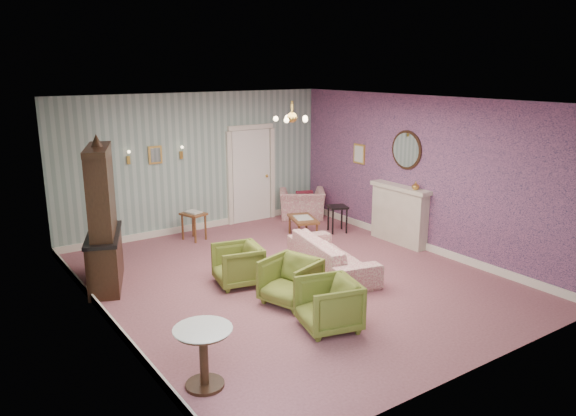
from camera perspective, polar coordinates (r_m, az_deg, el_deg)
floor at (r=9.20m, az=0.39°, el=-7.34°), size 7.00×7.00×0.00m
ceiling at (r=8.56m, az=0.42°, el=10.99°), size 7.00×7.00×0.00m
wall_back at (r=11.76m, az=-9.43°, el=4.63°), size 6.00×0.00×6.00m
wall_front at (r=6.33m, az=18.88°, el=-4.46°), size 6.00×0.00×6.00m
wall_left at (r=7.52m, az=-18.71°, el=-1.49°), size 0.00×7.00×7.00m
wall_right at (r=10.73m, az=13.68°, el=3.48°), size 0.00×7.00×7.00m
wall_right_floral at (r=10.72m, az=13.63°, el=3.48°), size 0.00×7.00×7.00m
door at (r=12.38m, az=-3.83°, el=3.54°), size 1.12×0.12×2.16m
olive_chair_a at (r=7.44m, az=4.19°, el=-9.70°), size 0.85×0.88×0.75m
olive_chair_b at (r=8.20m, az=0.25°, el=-7.31°), size 0.88×0.91×0.75m
olive_chair_c at (r=8.90m, az=-5.21°, el=-5.67°), size 0.79×0.83×0.73m
sofa_chintz at (r=9.40m, az=4.55°, el=-4.31°), size 1.01×2.12×0.80m
wingback_chair at (r=12.72m, az=1.45°, el=0.94°), size 1.21×1.11×0.89m
dresser at (r=9.08m, az=-18.70°, el=-0.55°), size 0.97×1.51×2.37m
fireplace at (r=11.09m, az=11.41°, el=-0.66°), size 0.30×1.40×1.16m
mantel_vase at (r=10.66m, az=13.04°, el=2.26°), size 0.15×0.15×0.15m
oval_mirror at (r=10.91m, az=12.11°, el=5.87°), size 0.04×0.76×0.84m
framed_print at (r=11.91m, az=7.37°, el=5.56°), size 0.04×0.34×0.42m
coffee_table at (r=11.30m, az=1.55°, el=-2.03°), size 0.71×0.93×0.42m
side_table_black at (r=11.69m, az=5.12°, el=-1.14°), size 0.49×0.49×0.57m
pedestal_table at (r=6.27m, az=-8.68°, el=-14.99°), size 0.76×0.76×0.71m
nesting_table at (r=11.29m, az=-9.68°, el=-1.76°), size 0.49×0.56×0.61m
gilt_mirror_back at (r=11.34m, az=-13.52°, el=5.34°), size 0.28×0.06×0.36m
sconce_left at (r=11.13m, az=-16.13°, el=5.02°), size 0.16×0.12×0.30m
sconce_right at (r=11.52m, az=-10.93°, el=5.62°), size 0.16×0.12×0.30m
chandelier at (r=8.58m, az=0.42°, el=9.19°), size 0.56×0.56×0.36m
burgundy_cushion at (r=12.57m, az=1.67°, el=0.93°), size 0.41×0.28×0.39m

